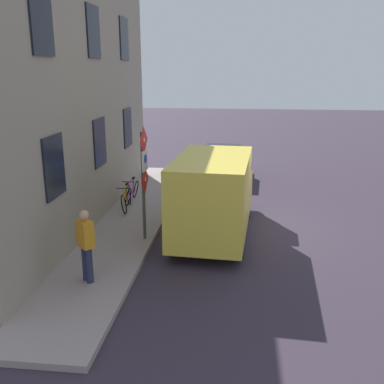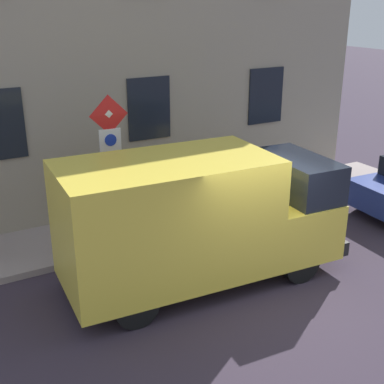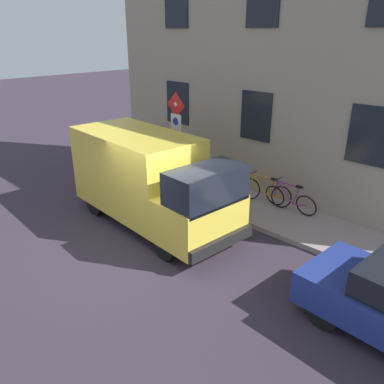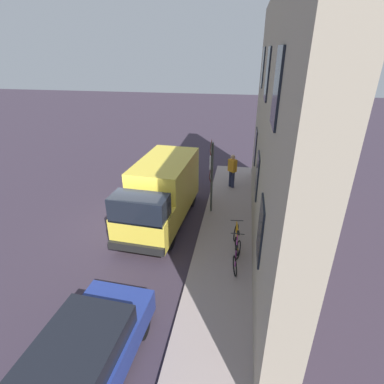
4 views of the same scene
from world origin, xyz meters
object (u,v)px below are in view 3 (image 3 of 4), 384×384
bicycle_purple (290,199)px  delivery_van (150,179)px  bicycle_orange (265,191)px  pedestrian (143,144)px  sign_post_stacked (176,132)px

bicycle_purple → delivery_van: bearing=52.1°
bicycle_orange → pedestrian: bearing=-0.9°
delivery_van → bicycle_purple: size_ratio=3.18×
delivery_van → bicycle_orange: (3.15, -1.68, -0.82)m
sign_post_stacked → delivery_van: bearing=-154.3°
bicycle_orange → pedestrian: 5.35m
pedestrian → bicycle_orange: bearing=-131.8°
pedestrian → bicycle_purple: bearing=-132.5°
sign_post_stacked → pedestrian: sign_post_stacked is taller
bicycle_orange → bicycle_purple: bearing=174.0°
bicycle_purple → pedestrian: 6.20m
bicycle_orange → delivery_van: bearing=56.0°
sign_post_stacked → delivery_van: 2.26m
sign_post_stacked → bicycle_purple: 4.02m
delivery_van → pedestrian: (2.68, 3.63, -0.26)m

